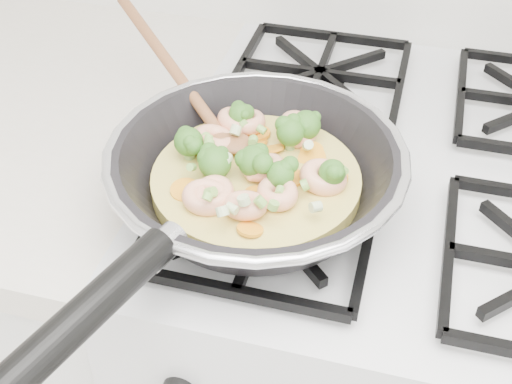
# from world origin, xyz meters

# --- Properties ---
(stove) EXTENTS (0.60, 0.60, 0.92)m
(stove) POSITION_xyz_m (0.00, 1.70, 0.46)
(stove) COLOR silver
(stove) RESTS_ON ground
(skillet) EXTENTS (0.40, 0.55, 0.10)m
(skillet) POSITION_xyz_m (-0.17, 1.57, 0.96)
(skillet) COLOR black
(skillet) RESTS_ON stove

